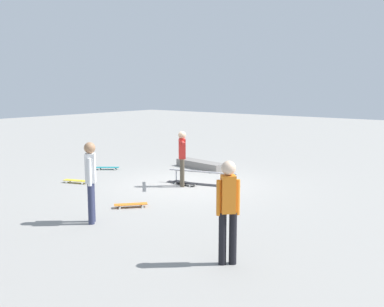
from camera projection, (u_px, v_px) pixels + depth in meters
ground_plane at (186, 185)px, 13.43m from camera, size 60.00×60.00×0.00m
grind_rail at (202, 179)px, 13.41m from camera, size 2.26×0.88×0.41m
skate_ledge at (201, 165)px, 16.04m from camera, size 2.10×0.82×0.26m
skater_main at (182, 155)px, 13.07m from camera, size 0.98×0.98×1.62m
skateboard_main at (185, 183)px, 13.37m from camera, size 0.80×0.26×0.09m
bystander_orange_shirt at (228, 206)px, 7.31m from camera, size 0.33×0.33×1.74m
bystander_white_shirt at (91, 178)px, 9.55m from camera, size 0.33×0.34×1.75m
loose_skateboard_teal at (108, 168)px, 15.82m from camera, size 0.76×0.65×0.09m
loose_skateboard_yellow at (76, 181)px, 13.63m from camera, size 0.82×0.47×0.09m
loose_skateboard_orange at (131, 204)px, 10.90m from camera, size 0.67×0.74×0.09m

